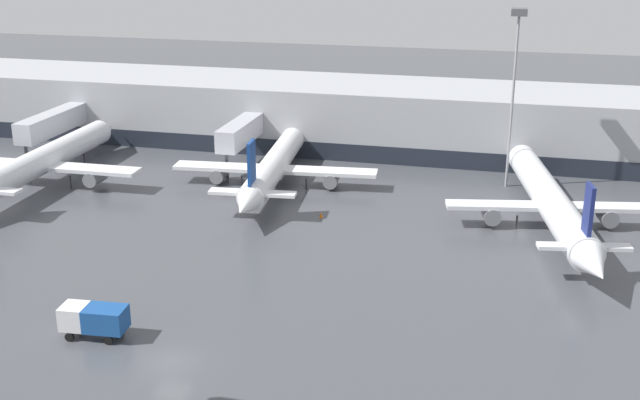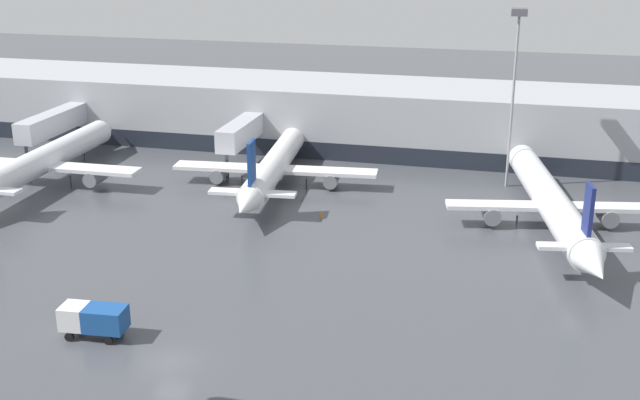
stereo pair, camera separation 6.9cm
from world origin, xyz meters
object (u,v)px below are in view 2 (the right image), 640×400
at_px(parked_jet_0, 550,201).
at_px(parked_jet_1, 42,161).
at_px(apron_light_mast_1, 517,51).
at_px(traffic_cone_2, 321,215).
at_px(service_truck_0, 94,318).
at_px(parked_jet_4, 275,165).

xyz_separation_m(parked_jet_0, parked_jet_1, (-59.32, -0.12, 0.09)).
bearing_deg(apron_light_mast_1, traffic_cone_2, -140.03).
bearing_deg(parked_jet_1, apron_light_mast_1, -77.54).
bearing_deg(service_truck_0, parked_jet_0, -140.63).
bearing_deg(apron_light_mast_1, parked_jet_0, -70.15).
height_order(parked_jet_4, service_truck_0, parked_jet_4).
bearing_deg(traffic_cone_2, apron_light_mast_1, 39.97).
bearing_deg(traffic_cone_2, parked_jet_0, 7.28).
height_order(parked_jet_1, parked_jet_4, parked_jet_4).
height_order(parked_jet_0, parked_jet_4, parked_jet_0).
bearing_deg(parked_jet_4, service_truck_0, 171.12).
height_order(parked_jet_4, traffic_cone_2, parked_jet_4).
bearing_deg(parked_jet_4, parked_jet_1, 97.99).
relative_size(parked_jet_1, apron_light_mast_1, 1.73).
bearing_deg(service_truck_0, apron_light_mast_1, -127.32).
bearing_deg(parked_jet_1, parked_jet_4, -77.49).
relative_size(parked_jet_0, parked_jet_4, 1.11).
distance_m(service_truck_0, traffic_cone_2, 31.80).
xyz_separation_m(traffic_cone_2, apron_light_mast_1, (19.13, 16.03, 16.06)).
distance_m(parked_jet_1, apron_light_mast_1, 57.75).
xyz_separation_m(parked_jet_1, service_truck_0, (25.05, -32.93, -1.39)).
bearing_deg(parked_jet_1, traffic_cone_2, -95.74).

